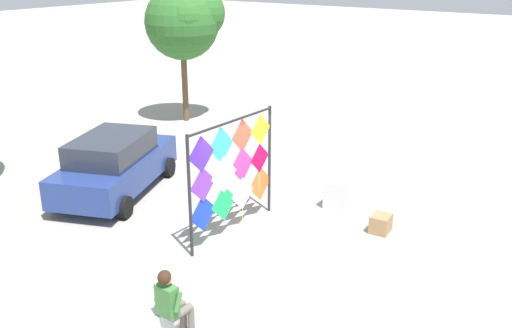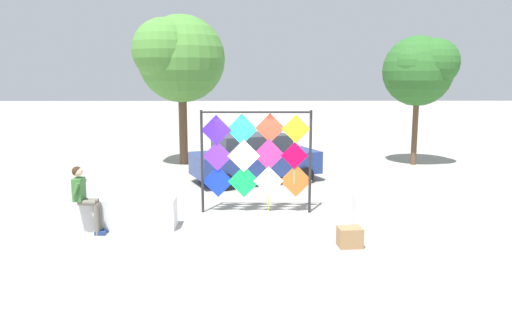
# 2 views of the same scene
# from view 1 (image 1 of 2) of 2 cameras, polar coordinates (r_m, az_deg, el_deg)

# --- Properties ---
(ground) EXTENTS (120.00, 120.00, 0.00)m
(ground) POSITION_cam_1_polar(r_m,az_deg,el_deg) (12.76, 1.68, -7.73)
(ground) COLOR #9E998E
(plaza_ledge_right) EXTENTS (4.45, 0.63, 0.73)m
(plaza_ledge_right) POSITION_cam_1_polar(r_m,az_deg,el_deg) (15.94, 11.70, -0.83)
(plaza_ledge_right) COLOR silver
(plaza_ledge_right) RESTS_ON ground
(kite_display_rack) EXTENTS (2.94, 0.14, 2.72)m
(kite_display_rack) POSITION_cam_1_polar(r_m,az_deg,el_deg) (12.48, -2.41, -0.44)
(kite_display_rack) COLOR #232328
(kite_display_rack) RESTS_ON ground
(seated_vendor) EXTENTS (0.72, 0.53, 1.58)m
(seated_vendor) POSITION_cam_1_polar(r_m,az_deg,el_deg) (9.05, -8.45, -13.89)
(seated_vendor) COLOR #666056
(seated_vendor) RESTS_ON ground
(parked_car) EXTENTS (4.59, 3.25, 1.64)m
(parked_car) POSITION_cam_1_polar(r_m,az_deg,el_deg) (15.36, -14.22, 0.00)
(parked_car) COLOR navy
(parked_car) RESTS_ON ground
(cardboard_box_large) EXTENTS (0.53, 0.45, 0.42)m
(cardboard_box_large) POSITION_cam_1_polar(r_m,az_deg,el_deg) (13.33, 12.62, -5.95)
(cardboard_box_large) COLOR #9E754C
(cardboard_box_large) RESTS_ON ground
(tree_broadleaf) EXTENTS (2.83, 2.78, 5.15)m
(tree_broadleaf) POSITION_cam_1_polar(r_m,az_deg,el_deg) (21.44, -7.10, 14.38)
(tree_broadleaf) COLOR brown
(tree_broadleaf) RESTS_ON ground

